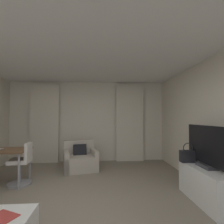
# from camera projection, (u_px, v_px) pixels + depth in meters

# --- Properties ---
(ground_plane) EXTENTS (12.00, 12.00, 0.00)m
(ground_plane) POSITION_uv_depth(u_px,v_px,m) (75.00, 210.00, 2.67)
(ground_plane) COLOR gray
(wall_window) EXTENTS (5.12, 0.06, 2.60)m
(wall_window) POSITION_uv_depth(u_px,v_px,m) (88.00, 121.00, 5.72)
(wall_window) COLOR beige
(wall_window) RESTS_ON ground
(ceiling) EXTENTS (5.12, 6.12, 0.06)m
(ceiling) POSITION_uv_depth(u_px,v_px,m) (76.00, 42.00, 2.75)
(ceiling) COLOR white
(ceiling) RESTS_ON wall_left
(curtain_left_panel) EXTENTS (0.90, 0.06, 2.50)m
(curtain_left_panel) POSITION_uv_depth(u_px,v_px,m) (44.00, 123.00, 5.49)
(curtain_left_panel) COLOR beige
(curtain_left_panel) RESTS_ON ground
(curtain_right_panel) EXTENTS (0.90, 0.06, 2.50)m
(curtain_right_panel) POSITION_uv_depth(u_px,v_px,m) (130.00, 123.00, 5.70)
(curtain_right_panel) COLOR beige
(curtain_right_panel) RESTS_ON ground
(armchair) EXTENTS (1.03, 0.97, 0.78)m
(armchair) POSITION_uv_depth(u_px,v_px,m) (80.00, 160.00, 4.74)
(armchair) COLOR #B2A899
(armchair) RESTS_ON ground
(desk_chair) EXTENTS (0.48, 0.48, 0.88)m
(desk_chair) POSITION_uv_depth(u_px,v_px,m) (22.00, 166.00, 3.70)
(desk_chair) COLOR gray
(desk_chair) RESTS_ON ground
(magazine_open) EXTENTS (0.34, 0.31, 0.01)m
(magazine_open) POSITION_uv_depth(u_px,v_px,m) (3.00, 217.00, 1.83)
(magazine_open) COLOR #B73833
(magazine_open) RESTS_ON coffee_table
(tv_console) EXTENTS (0.49, 1.13, 0.58)m
(tv_console) POSITION_uv_depth(u_px,v_px,m) (208.00, 185.00, 2.90)
(tv_console) COLOR white
(tv_console) RESTS_ON ground
(tv_flatscreen) EXTENTS (0.20, 1.08, 0.72)m
(tv_flatscreen) POSITION_uv_depth(u_px,v_px,m) (207.00, 147.00, 2.95)
(tv_flatscreen) COLOR #333338
(tv_flatscreen) RESTS_ON tv_console
(handbag_primary) EXTENTS (0.30, 0.14, 0.37)m
(handbag_primary) POSITION_uv_depth(u_px,v_px,m) (188.00, 156.00, 3.32)
(handbag_primary) COLOR black
(handbag_primary) RESTS_ON tv_console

